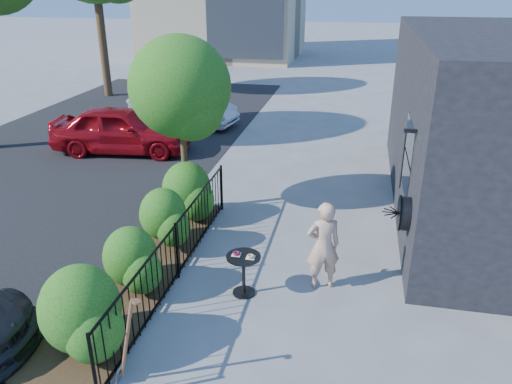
% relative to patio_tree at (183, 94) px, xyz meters
% --- Properties ---
extents(ground, '(120.00, 120.00, 0.00)m').
position_rel_patio_tree_xyz_m(ground, '(2.24, -2.76, -2.76)').
color(ground, gray).
rests_on(ground, ground).
extents(fence, '(0.05, 6.05, 1.10)m').
position_rel_patio_tree_xyz_m(fence, '(0.74, -2.76, -2.20)').
color(fence, black).
rests_on(fence, ground).
extents(planting_bed, '(1.30, 6.00, 0.08)m').
position_rel_patio_tree_xyz_m(planting_bed, '(0.04, -2.76, -2.72)').
color(planting_bed, '#382616').
rests_on(planting_bed, ground).
extents(shrubs, '(1.10, 5.60, 1.24)m').
position_rel_patio_tree_xyz_m(shrubs, '(0.14, -2.66, -2.06)').
color(shrubs, '#185012').
rests_on(shrubs, ground).
extents(patio_tree, '(2.20, 2.20, 3.94)m').
position_rel_patio_tree_xyz_m(patio_tree, '(0.00, 0.00, 0.00)').
color(patio_tree, '#3F2B19').
rests_on(patio_tree, ground).
extents(street, '(9.00, 30.00, 0.01)m').
position_rel_patio_tree_xyz_m(street, '(-4.76, 0.24, -2.76)').
color(street, black).
rests_on(street, ground).
extents(cafe_table, '(0.59, 0.59, 0.79)m').
position_rel_patio_tree_xyz_m(cafe_table, '(2.02, -3.01, -2.25)').
color(cafe_table, black).
rests_on(cafe_table, ground).
extents(woman, '(0.69, 0.57, 1.62)m').
position_rel_patio_tree_xyz_m(woman, '(3.31, -2.50, -1.95)').
color(woman, tan).
rests_on(woman, ground).
extents(shovel, '(0.47, 0.18, 1.41)m').
position_rel_patio_tree_xyz_m(shovel, '(0.98, -5.36, -2.15)').
color(shovel, brown).
rests_on(shovel, ground).
extents(car_red, '(4.43, 2.19, 1.45)m').
position_rel_patio_tree_xyz_m(car_red, '(-3.43, 3.73, -2.04)').
color(car_red, '#A30D17').
rests_on(car_red, ground).
extents(car_silver, '(4.17, 2.02, 1.32)m').
position_rel_patio_tree_xyz_m(car_silver, '(-2.63, 7.11, -2.11)').
color(car_silver, '#ACACB1').
rests_on(car_silver, ground).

